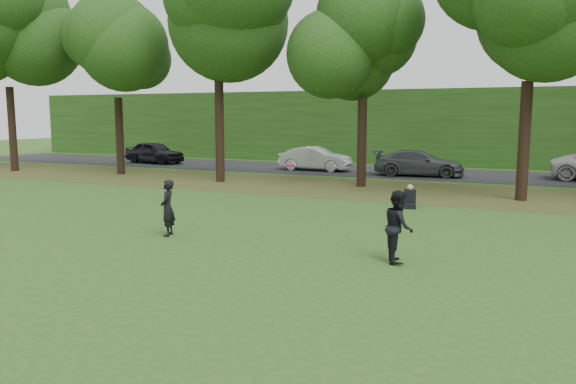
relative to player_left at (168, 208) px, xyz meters
The scene contains 10 objects.
ground 4.96m from the player_left, 14.76° to the right, with size 120.00×120.00×0.00m, color #245119.
leaf_litter 12.70m from the player_left, 68.04° to the left, with size 60.00×7.00×0.01m, color #493A1A.
street 20.33m from the player_left, 76.51° to the left, with size 70.00×7.00×0.02m, color black.
far_hedge 26.24m from the player_left, 79.57° to the left, with size 70.00×3.00×5.00m, color #1E3F12.
player_left is the anchor object (origin of this frame).
player_right 6.48m from the player_left, ahead, with size 0.81×0.63×1.66m, color black.
parked_cars 19.23m from the player_left, 77.24° to the left, with size 38.28×3.90×1.49m.
frisbee 4.03m from the player_left, ahead, with size 0.37×0.37×0.11m.
seated_person 9.18m from the player_left, 56.21° to the left, with size 0.58×0.81×0.83m.
tree_line 14.35m from the player_left, 69.38° to the left, with size 55.30×7.90×12.31m.
Camera 1 is at (4.58, -11.35, 3.35)m, focal length 35.00 mm.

